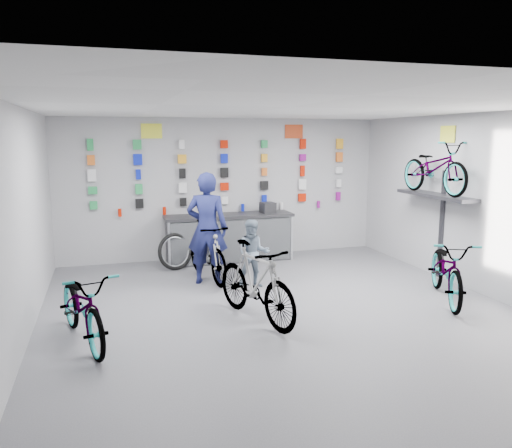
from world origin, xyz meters
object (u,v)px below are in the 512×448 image
object	(u,v)px
bike_center	(256,282)
bike_right	(447,269)
bike_left	(83,306)
bike_service	(207,251)
counter	(229,238)
customer	(253,254)
clerk	(207,228)

from	to	relation	value
bike_center	bike_right	distance (m)	3.20
bike_right	bike_center	bearing A→B (deg)	-155.58
bike_left	bike_right	distance (m)	5.52
bike_left	bike_service	xyz separation A→B (m)	(2.08, 2.37, 0.05)
bike_center	bike_right	xyz separation A→B (m)	(3.20, -0.03, -0.05)
counter	bike_service	world-z (taller)	bike_service
customer	clerk	bearing A→B (deg)	159.56
bike_right	bike_service	xyz separation A→B (m)	(-3.44, 2.28, 0.03)
clerk	customer	distance (m)	0.94
bike_right	customer	xyz separation A→B (m)	(-2.76, 1.61, 0.08)
bike_left	clerk	bearing A→B (deg)	30.37
bike_service	customer	world-z (taller)	customer
bike_right	clerk	size ratio (longest dim) A/B	0.98
clerk	counter	bearing A→B (deg)	-94.82
bike_center	bike_right	bearing A→B (deg)	-17.81
counter	bike_left	xyz separation A→B (m)	(-2.81, -3.64, 0.00)
counter	bike_service	distance (m)	1.46
bike_right	clerk	distance (m)	4.07
bike_right	bike_service	size ratio (longest dim) A/B	1.08
bike_center	customer	bearing A→B (deg)	57.30
bike_center	clerk	world-z (taller)	clerk
bike_left	clerk	xyz separation A→B (m)	(2.04, 2.16, 0.51)
bike_right	clerk	bearing A→B (deg)	174.28
counter	customer	world-z (taller)	customer
bike_service	clerk	size ratio (longest dim) A/B	0.90
bike_left	bike_center	size ratio (longest dim) A/B	0.99
clerk	customer	bearing A→B (deg)	170.17
bike_left	bike_center	world-z (taller)	bike_center
customer	bike_right	bearing A→B (deg)	-18.41
clerk	customer	size ratio (longest dim) A/B	1.68
bike_left	customer	size ratio (longest dim) A/B	1.56
customer	bike_center	bearing A→B (deg)	-93.57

